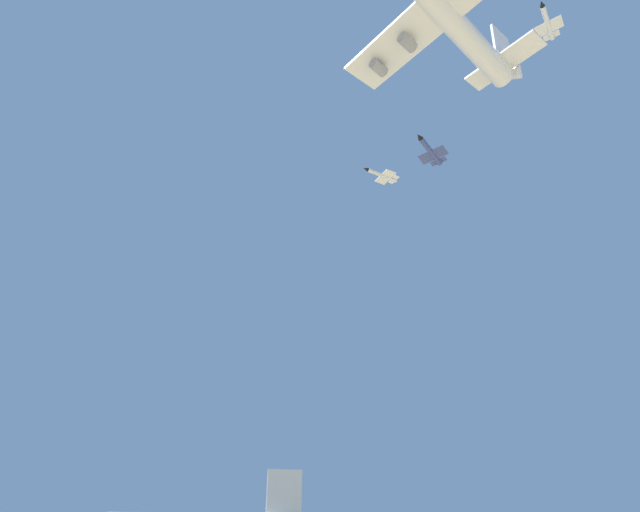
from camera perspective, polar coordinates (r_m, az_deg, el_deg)
carrier_jet at (r=142.37m, az=13.45°, el=26.44°), size 76.17×60.68×19.93m
chase_jet_lead at (r=190.25m, az=7.19°, el=9.26°), size 15.30×8.56×4.00m
chase_jet_left_wing at (r=150.74m, az=12.67°, el=11.75°), size 14.28×10.85×4.00m
chase_jet_right_wing at (r=182.14m, az=24.85°, el=23.31°), size 14.06×11.24×4.00m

